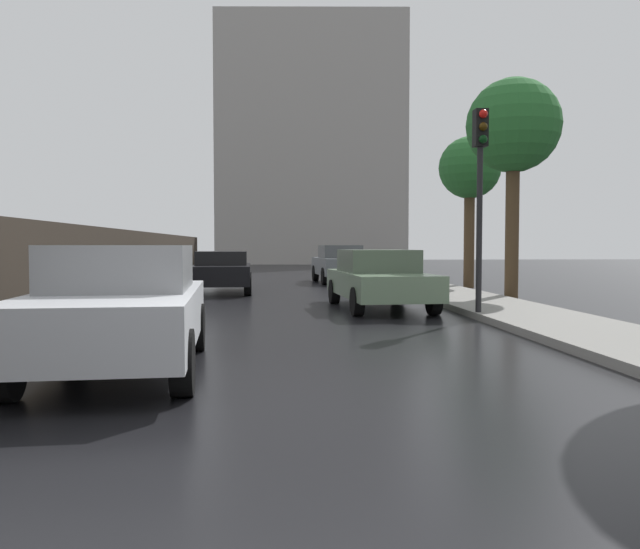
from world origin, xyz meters
TOP-DOWN VIEW (x-y plane):
  - ground at (0.00, 0.00)m, footprint 120.00×120.00m
  - car_grey_near_kerb at (2.63, 19.52)m, footprint 2.01×4.11m
  - car_black_mid_road at (-1.66, 14.39)m, footprint 1.94×4.00m
  - car_silver_far_ahead at (-1.92, 1.88)m, footprint 2.10×4.29m
  - car_green_behind_camera at (2.45, 9.10)m, footprint 2.13×4.65m
  - traffic_light at (4.11, 6.79)m, footprint 0.26×0.39m
  - street_tree_near at (6.58, 11.38)m, footprint 2.59×2.59m
  - street_tree_far at (6.87, 16.12)m, footprint 2.17×2.17m
  - distant_tower at (3.35, 47.68)m, footprint 15.73×8.86m

SIDE VIEW (x-z plane):
  - ground at x=0.00m, z-range 0.00..0.00m
  - car_black_mid_road at x=-1.66m, z-range 0.03..1.34m
  - car_green_behind_camera at x=2.45m, z-range 0.02..1.42m
  - car_silver_far_ahead at x=-1.92m, z-range 0.02..1.52m
  - car_grey_near_kerb at x=2.63m, z-range 0.02..1.53m
  - traffic_light at x=4.11m, z-range 0.95..5.05m
  - street_tree_far at x=6.87m, z-range 1.46..6.78m
  - street_tree_near at x=6.58m, z-range 1.67..7.79m
  - distant_tower at x=3.35m, z-range 0.00..19.87m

